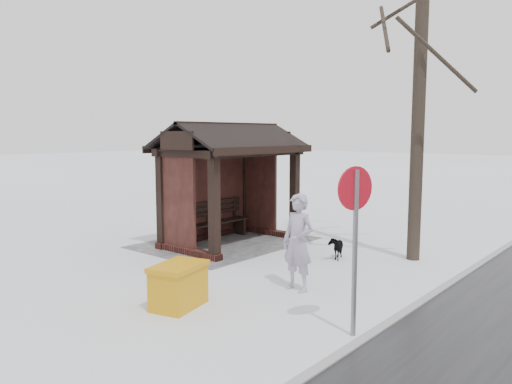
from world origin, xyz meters
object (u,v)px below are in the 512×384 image
bus_shelter (226,159)px  grit_bin (179,285)px  pedestrian (298,242)px  road_sign (355,215)px  dog (336,247)px

bus_shelter → grit_bin: (3.97, 2.71, -1.80)m
pedestrian → road_sign: bearing=-29.5°
bus_shelter → dog: (-0.43, 3.00, -1.90)m
bus_shelter → road_sign: bus_shelter is taller
pedestrian → road_sign: 2.27m
road_sign → bus_shelter: bearing=-102.6°
dog → grit_bin: bearing=-116.9°
bus_shelter → road_sign: bearing=59.9°
bus_shelter → road_sign: 6.31m
grit_bin → road_sign: 3.15m
bus_shelter → pedestrian: 4.37m
dog → road_sign: bearing=-78.9°
bus_shelter → grit_bin: bearing=34.3°
grit_bin → dog: bearing=161.3°
dog → pedestrian: bearing=-97.7°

